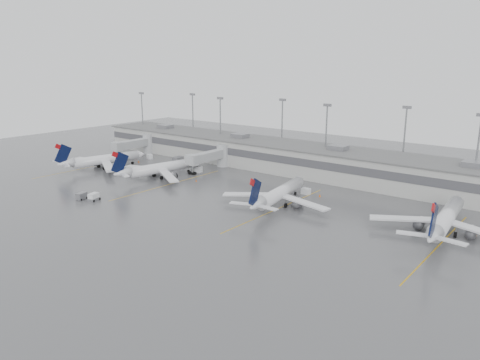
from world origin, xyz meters
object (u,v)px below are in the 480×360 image
Objects in this scene: jet_mid_left at (159,168)px; baggage_tug at (94,198)px; jet_far_right at (445,219)px; jet_far_left at (102,160)px; jet_mid_right at (279,193)px.

jet_mid_left reaches higher than baggage_tug.
jet_mid_left is at bearing 177.38° from jet_far_right.
jet_far_left is 63.70m from jet_mid_right.
baggage_tug is (-36.91, -23.87, -2.24)m from jet_mid_right.
baggage_tug is at bearing -156.29° from jet_mid_right.
jet_mid_right is at bearing 13.67° from jet_far_left.
jet_far_right reaches higher than baggage_tug.
jet_mid_right is 0.94× the size of jet_far_right.
jet_mid_right is 44.01m from baggage_tug.
jet_mid_right reaches higher than jet_far_left.
jet_far_right is at bearing -2.10° from jet_mid_right.
jet_mid_right is at bearing -178.14° from jet_far_right.
jet_far_left is at bearing 126.14° from baggage_tug.
baggage_tug is (4.24, -24.79, -2.23)m from jet_mid_left.
baggage_tug is at bearing -163.82° from jet_far_right.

